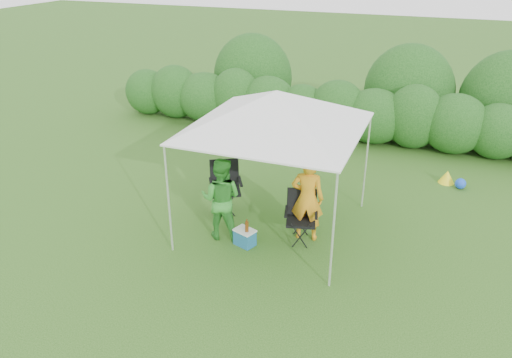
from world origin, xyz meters
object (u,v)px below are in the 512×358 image
(cooler, at_px, (245,237))
(chair_right, at_px, (301,213))
(man, at_px, (307,199))
(canopy, at_px, (276,110))
(chair_left, at_px, (225,183))
(woman, at_px, (221,199))

(cooler, bearing_deg, chair_right, 53.09)
(man, height_order, cooler, man)
(canopy, bearing_deg, chair_right, -21.27)
(chair_right, height_order, chair_left, chair_left)
(woman, bearing_deg, canopy, -148.24)
(canopy, xyz_separation_m, cooler, (-0.30, -0.84, -2.30))
(woman, distance_m, cooler, 0.86)
(chair_left, height_order, cooler, chair_left)
(chair_left, bearing_deg, canopy, -44.66)
(chair_right, bearing_deg, cooler, -161.43)
(chair_right, relative_size, chair_left, 0.92)
(chair_right, xyz_separation_m, man, (0.09, 0.07, 0.29))
(canopy, relative_size, man, 1.81)
(chair_right, bearing_deg, chair_left, 147.93)
(cooler, bearing_deg, canopy, 90.07)
(man, distance_m, woman, 1.63)
(man, bearing_deg, woman, 11.44)
(chair_left, xyz_separation_m, woman, (0.40, -1.05, 0.21))
(chair_left, height_order, woman, woman)
(canopy, height_order, cooler, canopy)
(chair_right, xyz_separation_m, cooler, (-0.92, -0.60, -0.40))
(canopy, height_order, chair_right, canopy)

